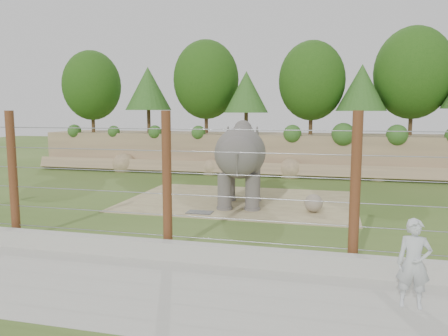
% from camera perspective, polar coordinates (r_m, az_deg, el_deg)
% --- Properties ---
extents(ground, '(90.00, 90.00, 0.00)m').
position_cam_1_polar(ground, '(16.77, -1.67, -6.29)').
color(ground, '#3D5D1D').
rests_on(ground, ground).
extents(back_embankment, '(30.00, 5.52, 8.77)m').
position_cam_1_polar(back_embankment, '(28.61, 6.41, 7.37)').
color(back_embankment, '#876E55').
rests_on(back_embankment, ground).
extents(dirt_patch, '(10.00, 7.00, 0.02)m').
position_cam_1_polar(dirt_patch, '(19.49, 2.15, -4.32)').
color(dirt_patch, '#958258').
rests_on(dirt_patch, ground).
extents(drain_grate, '(1.00, 0.60, 0.03)m').
position_cam_1_polar(drain_grate, '(17.25, -3.20, -5.79)').
color(drain_grate, '#262628').
rests_on(drain_grate, dirt_patch).
extents(elephant, '(2.43, 4.50, 3.47)m').
position_cam_1_polar(elephant, '(18.38, 2.11, 0.42)').
color(elephant, '#5A5450').
rests_on(elephant, ground).
extents(stone_ball, '(0.72, 0.72, 0.72)m').
position_cam_1_polar(stone_ball, '(17.59, 11.62, -4.53)').
color(stone_ball, gray).
rests_on(stone_ball, dirt_patch).
extents(retaining_wall, '(26.00, 0.35, 0.50)m').
position_cam_1_polar(retaining_wall, '(12.14, -8.19, -10.53)').
color(retaining_wall, '#B8B7AB').
rests_on(retaining_wall, ground).
extents(walkway, '(26.00, 4.00, 0.01)m').
position_cam_1_polar(walkway, '(10.52, -12.43, -14.96)').
color(walkway, '#B8B7AB').
rests_on(walkway, ground).
extents(barrier_fence, '(20.26, 0.26, 4.00)m').
position_cam_1_polar(barrier_fence, '(12.18, -7.46, -1.98)').
color(barrier_fence, brown).
rests_on(barrier_fence, ground).
extents(zookeeper, '(0.69, 0.48, 1.83)m').
position_cam_1_polar(zookeeper, '(9.81, 23.54, -11.35)').
color(zookeeper, silver).
rests_on(zookeeper, walkway).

